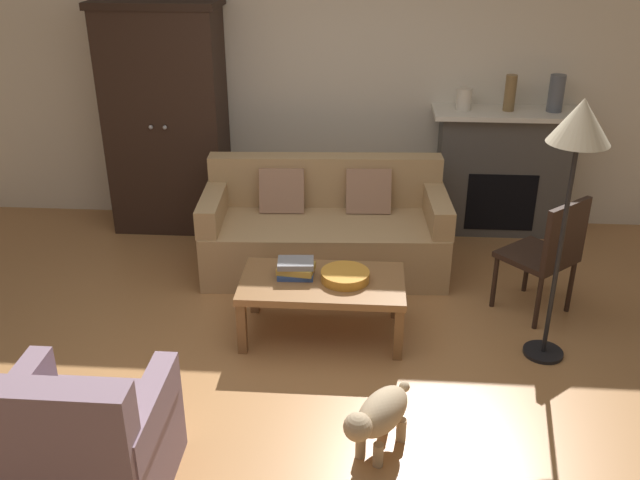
# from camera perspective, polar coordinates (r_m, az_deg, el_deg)

# --- Properties ---
(ground_plane) EXTENTS (9.60, 9.60, 0.00)m
(ground_plane) POSITION_cam_1_polar(r_m,az_deg,el_deg) (4.48, -1.38, -10.77)
(ground_plane) COLOR #B27A47
(back_wall) EXTENTS (7.20, 0.10, 2.80)m
(back_wall) POSITION_cam_1_polar(r_m,az_deg,el_deg) (6.29, 0.69, 13.96)
(back_wall) COLOR silver
(back_wall) RESTS_ON ground
(fireplace) EXTENTS (1.26, 0.48, 1.12)m
(fireplace) POSITION_cam_1_polar(r_m,az_deg,el_deg) (6.37, 14.64, 5.51)
(fireplace) COLOR #4C4947
(fireplace) RESTS_ON ground
(armoire) EXTENTS (1.06, 0.57, 2.00)m
(armoire) POSITION_cam_1_polar(r_m,az_deg,el_deg) (6.30, -12.52, 9.70)
(armoire) COLOR black
(armoire) RESTS_ON ground
(couch) EXTENTS (1.96, 0.96, 0.86)m
(couch) POSITION_cam_1_polar(r_m,az_deg,el_deg) (5.59, 0.40, 0.76)
(couch) COLOR tan
(couch) RESTS_ON ground
(coffee_table) EXTENTS (1.10, 0.60, 0.42)m
(coffee_table) POSITION_cam_1_polar(r_m,az_deg,el_deg) (4.66, 0.19, -3.91)
(coffee_table) COLOR olive
(coffee_table) RESTS_ON ground
(fruit_bowl) EXTENTS (0.33, 0.33, 0.07)m
(fruit_bowl) POSITION_cam_1_polar(r_m,az_deg,el_deg) (4.62, 2.09, -2.97)
(fruit_bowl) COLOR orange
(fruit_bowl) RESTS_ON coffee_table
(book_stack) EXTENTS (0.26, 0.20, 0.12)m
(book_stack) POSITION_cam_1_polar(r_m,az_deg,el_deg) (4.66, -2.00, -2.35)
(book_stack) COLOR #38569E
(book_stack) RESTS_ON coffee_table
(mantel_vase_cream) EXTENTS (0.13, 0.13, 0.18)m
(mantel_vase_cream) POSITION_cam_1_polar(r_m,az_deg,el_deg) (6.11, 11.77, 11.29)
(mantel_vase_cream) COLOR beige
(mantel_vase_cream) RESTS_ON fireplace
(mantel_vase_bronze) EXTENTS (0.09, 0.09, 0.30)m
(mantel_vase_bronze) POSITION_cam_1_polar(r_m,az_deg,el_deg) (6.16, 15.39, 11.60)
(mantel_vase_bronze) COLOR olive
(mantel_vase_bronze) RESTS_ON fireplace
(mantel_vase_slate) EXTENTS (0.13, 0.13, 0.31)m
(mantel_vase_slate) POSITION_cam_1_polar(r_m,az_deg,el_deg) (6.24, 18.88, 11.36)
(mantel_vase_slate) COLOR #565B66
(mantel_vase_slate) RESTS_ON fireplace
(armchair_near_left) EXTENTS (0.78, 0.77, 0.88)m
(armchair_near_left) POSITION_cam_1_polar(r_m,az_deg,el_deg) (3.65, -19.02, -16.00)
(armchair_near_left) COLOR gray
(armchair_near_left) RESTS_ON ground
(side_chair_wooden) EXTENTS (0.62, 0.62, 0.90)m
(side_chair_wooden) POSITION_cam_1_polar(r_m,az_deg,el_deg) (5.08, 18.32, -0.82)
(side_chair_wooden) COLOR black
(side_chair_wooden) RESTS_ON ground
(floor_lamp) EXTENTS (0.36, 0.36, 1.71)m
(floor_lamp) POSITION_cam_1_polar(r_m,az_deg,el_deg) (4.25, 20.51, 7.88)
(floor_lamp) COLOR black
(floor_lamp) RESTS_ON ground
(dog) EXTENTS (0.39, 0.50, 0.39)m
(dog) POSITION_cam_1_polar(r_m,az_deg,el_deg) (3.77, 4.89, -14.20)
(dog) COLOR tan
(dog) RESTS_ON ground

